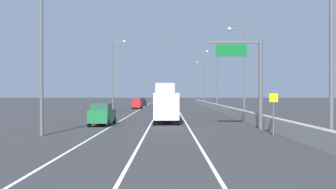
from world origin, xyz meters
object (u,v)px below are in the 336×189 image
(speed_advisory_sign, at_px, (273,111))
(car_red_3, at_px, (137,103))
(lamp_post_right_second, at_px, (242,66))
(car_green_2, at_px, (102,114))
(box_truck, at_px, (165,104))
(lamp_post_left_near, at_px, (45,48))
(lamp_post_left_mid, at_px, (114,72))
(car_blue_1, at_px, (167,105))
(lamp_post_right_fourth, at_px, (203,80))
(lamp_post_right_third, at_px, (215,76))
(overhead_sign_gantry, at_px, (252,73))
(lamp_post_right_near, at_px, (327,34))
(car_black_0, at_px, (142,102))

(speed_advisory_sign, bearing_deg, car_red_3, 106.60)
(lamp_post_right_second, bearing_deg, car_red_3, 119.16)
(car_green_2, distance_m, box_truck, 7.37)
(lamp_post_left_near, relative_size, box_truck, 1.15)
(lamp_post_left_mid, bearing_deg, car_blue_1, 38.97)
(speed_advisory_sign, bearing_deg, lamp_post_right_second, 85.32)
(lamp_post_right_fourth, height_order, car_red_3, lamp_post_right_fourth)
(lamp_post_right_second, height_order, lamp_post_right_third, same)
(car_blue_1, bearing_deg, lamp_post_right_second, -62.49)
(lamp_post_right_fourth, height_order, car_blue_1, lamp_post_right_fourth)
(lamp_post_right_second, relative_size, car_red_3, 2.57)
(speed_advisory_sign, distance_m, lamp_post_right_third, 43.08)
(overhead_sign_gantry, height_order, lamp_post_right_near, lamp_post_right_near)
(speed_advisory_sign, relative_size, lamp_post_right_second, 0.27)
(lamp_post_right_third, height_order, car_red_3, lamp_post_right_third)
(lamp_post_right_fourth, xyz_separation_m, car_black_0, (-14.99, -8.10, -5.31))
(speed_advisory_sign, bearing_deg, lamp_post_right_near, -79.04)
(lamp_post_right_third, height_order, lamp_post_left_mid, same)
(speed_advisory_sign, height_order, car_black_0, speed_advisory_sign)
(overhead_sign_gantry, xyz_separation_m, car_black_0, (-13.06, 54.38, -3.79))
(car_black_0, bearing_deg, lamp_post_right_second, -69.80)
(speed_advisory_sign, xyz_separation_m, lamp_post_right_near, (1.17, -6.06, 4.49))
(car_green_2, bearing_deg, overhead_sign_gantry, -15.00)
(lamp_post_right_near, height_order, car_black_0, lamp_post_right_near)
(lamp_post_right_near, bearing_deg, lamp_post_left_near, 160.93)
(lamp_post_right_near, relative_size, car_red_3, 2.57)
(lamp_post_right_fourth, height_order, car_black_0, lamp_post_right_fourth)
(box_truck, bearing_deg, car_green_2, -143.19)
(lamp_post_right_third, height_order, car_black_0, lamp_post_right_third)
(lamp_post_right_third, distance_m, car_black_0, 22.76)
(car_black_0, height_order, box_truck, box_truck)
(overhead_sign_gantry, height_order, lamp_post_right_fourth, lamp_post_right_fourth)
(lamp_post_right_fourth, height_order, box_truck, lamp_post_right_fourth)
(lamp_post_right_near, height_order, lamp_post_right_second, same)
(speed_advisory_sign, xyz_separation_m, car_blue_1, (-7.55, 35.77, -0.77))
(overhead_sign_gantry, bearing_deg, lamp_post_right_third, 87.19)
(lamp_post_left_near, relative_size, lamp_post_left_mid, 1.00)
(lamp_post_right_fourth, distance_m, car_green_2, 61.08)
(lamp_post_right_second, height_order, car_black_0, lamp_post_right_second)
(speed_advisory_sign, xyz_separation_m, lamp_post_left_near, (-16.18, -0.06, 4.49))
(car_green_2, bearing_deg, lamp_post_right_fourth, 75.61)
(overhead_sign_gantry, xyz_separation_m, car_green_2, (-13.19, 3.53, -3.70))
(lamp_post_right_fourth, relative_size, car_black_0, 2.62)
(lamp_post_left_mid, height_order, box_truck, lamp_post_left_mid)
(car_red_3, bearing_deg, car_green_2, -90.23)
(lamp_post_right_near, bearing_deg, overhead_sign_gantry, 98.48)
(lamp_post_right_near, height_order, car_green_2, lamp_post_right_near)
(speed_advisory_sign, xyz_separation_m, lamp_post_right_third, (1.43, 42.82, 4.49))
(overhead_sign_gantry, height_order, lamp_post_right_third, lamp_post_right_third)
(overhead_sign_gantry, xyz_separation_m, lamp_post_right_fourth, (1.93, 62.48, 1.52))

